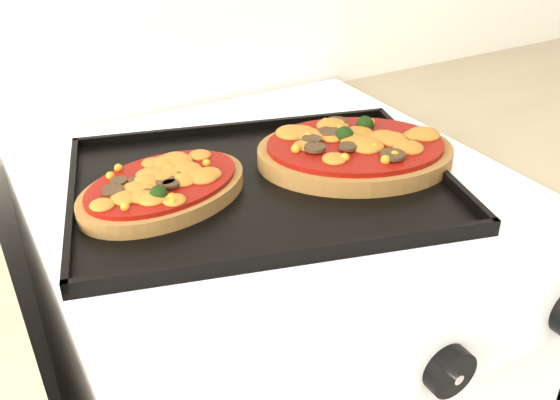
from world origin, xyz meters
TOP-DOWN VIEW (x-y plane):
  - control_panel at (0.04, 1.39)m, footprint 0.60×0.02m
  - knob_center at (0.04, 1.37)m, footprint 0.05×0.02m
  - baking_tray at (0.01, 1.69)m, footprint 0.54×0.46m
  - pizza_left at (-0.11, 1.71)m, footprint 0.25×0.20m
  - pizza_right at (0.14, 1.67)m, footprint 0.32×0.28m

SIDE VIEW (x-z plane):
  - control_panel at x=0.04m, z-range 0.81..0.90m
  - knob_center at x=0.04m, z-range 0.83..0.88m
  - baking_tray at x=0.01m, z-range 0.91..0.93m
  - pizza_left at x=-0.11m, z-range 0.92..0.95m
  - pizza_right at x=0.14m, z-range 0.92..0.96m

